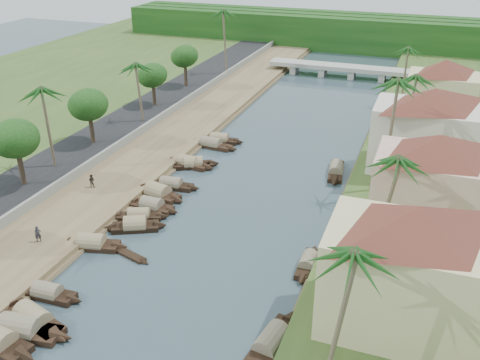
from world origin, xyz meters
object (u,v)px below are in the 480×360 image
(building_near, at_px, (410,267))
(person_near, at_px, (38,234))
(bridge, at_px, (338,68))
(sampan_0, at_px, (21,329))

(building_near, xyz_separation_m, person_near, (-33.92, 0.55, -4.75))
(bridge, xyz_separation_m, sampan_0, (-8.46, -83.74, -1.30))
(bridge, bearing_deg, building_near, -75.61)
(bridge, relative_size, person_near, 16.76)
(building_near, height_order, person_near, building_near)
(sampan_0, bearing_deg, bridge, 77.06)
(building_near, xyz_separation_m, sampan_0, (-27.45, -9.74, -5.97))
(bridge, distance_m, building_near, 76.54)
(person_near, bearing_deg, bridge, 34.71)
(building_near, bearing_deg, bridge, 104.39)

